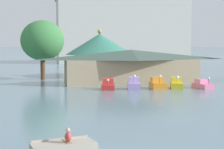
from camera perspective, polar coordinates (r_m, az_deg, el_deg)
name	(u,v)px	position (r m, az deg, el deg)	size (l,w,h in m)	color
rowboat_with_rower	(64,148)	(18.53, -7.41, -11.08)	(3.29, 3.52, 1.26)	#ADA393
pedal_boat_red	(108,85)	(44.32, -0.59, -1.63)	(2.02, 2.77, 1.34)	red
pedal_boat_lavender	(134,84)	(44.38, 3.38, -1.52)	(1.90, 2.56, 1.81)	#B299D8
pedal_boat_orange	(158,84)	(45.16, 7.02, -1.46)	(1.81, 2.53, 1.79)	orange
pedal_boat_yellow	(176,84)	(45.91, 9.84, -1.42)	(2.12, 3.02, 1.64)	yellow
pedal_boat_pink	(203,85)	(46.82, 13.70, -1.51)	(1.88, 3.04, 1.47)	pink
boathouse	(131,66)	(51.08, 2.92, 1.34)	(19.30, 6.44, 4.63)	tan
green_roof_pavilion	(100,52)	(62.56, -1.88, 3.50)	(11.46, 11.46, 7.85)	brown
shoreline_tree_mid	(42,41)	(57.70, -10.61, 5.12)	(6.58, 6.58, 9.01)	brown
background_building_block	(122,30)	(113.01, 1.52, 6.86)	(39.34, 14.50, 19.62)	beige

